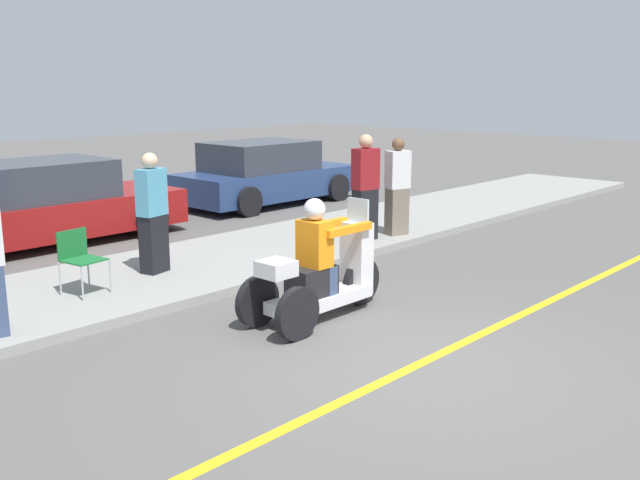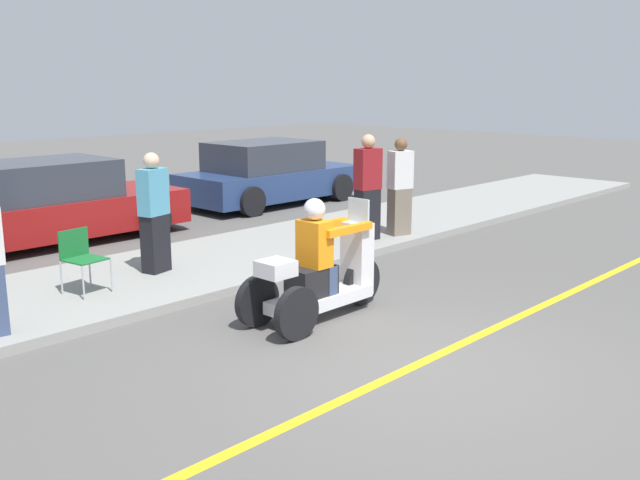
% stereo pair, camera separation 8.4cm
% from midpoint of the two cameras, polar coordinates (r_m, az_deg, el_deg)
% --- Properties ---
extents(ground_plane, '(60.00, 60.00, 0.00)m').
position_cam_midpoint_polar(ground_plane, '(7.38, 8.14, -9.85)').
color(ground_plane, '#565451').
extents(lane_stripe, '(24.00, 0.12, 0.01)m').
position_cam_midpoint_polar(lane_stripe, '(7.66, 9.77, -9.02)').
color(lane_stripe, gold).
rests_on(lane_stripe, ground).
extents(sidewalk_strip, '(28.00, 2.80, 0.12)m').
position_cam_midpoint_polar(sidewalk_strip, '(10.55, -12.55, -2.76)').
color(sidewalk_strip, gray).
rests_on(sidewalk_strip, ground).
extents(motorcycle_trike, '(2.09, 0.75, 1.48)m').
position_cam_midpoint_polar(motorcycle_trike, '(8.51, 0.30, -2.85)').
color(motorcycle_trike, black).
rests_on(motorcycle_trike, ground).
extents(spectator_far_back, '(0.45, 0.34, 1.71)m').
position_cam_midpoint_polar(spectator_far_back, '(10.35, -12.91, 1.95)').
color(spectator_far_back, black).
rests_on(spectator_far_back, sidewalk_strip).
extents(spectator_mid_group, '(0.47, 0.33, 1.81)m').
position_cam_midpoint_polar(spectator_mid_group, '(12.22, 4.02, 4.06)').
color(spectator_mid_group, black).
rests_on(spectator_mid_group, sidewalk_strip).
extents(spectator_with_child, '(0.46, 0.35, 1.72)m').
position_cam_midpoint_polar(spectator_with_child, '(12.68, 6.60, 4.11)').
color(spectator_with_child, '#726656').
rests_on(spectator_with_child, sidewalk_strip).
extents(folding_chair_curbside, '(0.53, 0.53, 0.82)m').
position_cam_midpoint_polar(folding_chair_curbside, '(9.65, -18.40, -1.09)').
color(folding_chair_curbside, '#A5A8AD').
rests_on(folding_chair_curbside, sidewalk_strip).
extents(parked_car_lot_left, '(4.33, 2.09, 1.45)m').
position_cam_midpoint_polar(parked_car_lot_left, '(16.62, -4.00, 5.26)').
color(parked_car_lot_left, navy).
rests_on(parked_car_lot_left, ground).
extents(parked_car_lot_far, '(4.75, 2.04, 1.46)m').
position_cam_midpoint_polar(parked_car_lot_far, '(13.33, -21.06, 2.65)').
color(parked_car_lot_far, maroon).
rests_on(parked_car_lot_far, ground).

